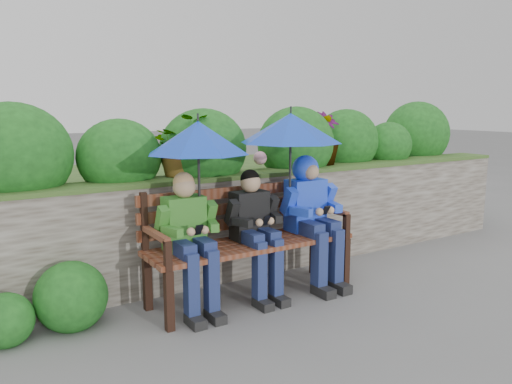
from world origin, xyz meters
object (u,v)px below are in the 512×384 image
boy_left (189,235)px  boy_right (312,209)px  park_bench (247,234)px  umbrella_right (291,128)px  umbrella_left (198,138)px  boy_middle (255,226)px

boy_left → boy_right: 1.25m
park_bench → umbrella_right: 1.02m
umbrella_left → umbrella_right: umbrella_right is taller
park_bench → umbrella_right: bearing=-6.0°
boy_left → boy_middle: (0.63, 0.00, -0.01)m
boy_middle → umbrella_left: umbrella_left is taller
boy_right → umbrella_left: umbrella_left is taller
boy_middle → umbrella_right: 0.93m
park_bench → umbrella_right: umbrella_right is taller
umbrella_right → boy_right: bearing=-9.5°
park_bench → boy_middle: size_ratio=1.65×
boy_left → umbrella_left: bearing=21.4°
park_bench → boy_left: 0.61m
park_bench → boy_middle: 0.13m
boy_right → umbrella_left: (-1.13, 0.04, 0.70)m
boy_left → umbrella_left: umbrella_left is taller
park_bench → umbrella_left: 0.99m
boy_left → boy_middle: boy_left is taller
umbrella_left → boy_left: bearing=-158.6°
park_bench → umbrella_left: (-0.48, -0.04, 0.87)m
park_bench → boy_right: 0.68m
boy_left → boy_right: bearing=0.3°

